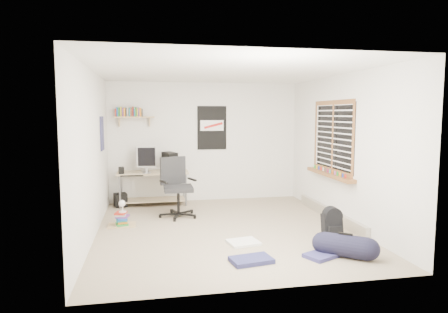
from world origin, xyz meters
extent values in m
cube|color=gray|center=(0.00, 0.00, -0.01)|extent=(4.00, 4.50, 0.01)
cube|color=white|center=(0.00, 0.00, 2.50)|extent=(4.00, 4.50, 0.01)
cube|color=silver|center=(0.00, 2.25, 1.25)|extent=(4.00, 0.01, 2.50)
cube|color=silver|center=(-2.00, 0.00, 1.25)|extent=(0.01, 4.50, 2.50)
cube|color=silver|center=(2.00, 0.00, 1.25)|extent=(0.01, 4.50, 2.50)
cube|color=#C4AE88|center=(-1.10, 2.00, 0.36)|extent=(1.50, 0.88, 0.64)
cube|color=#B3B2B8|center=(-1.26, 2.00, 0.84)|extent=(0.36, 0.19, 0.39)
cube|color=#9A9B9E|center=(-1.23, 1.75, 0.85)|extent=(0.38, 0.14, 0.41)
cube|color=black|center=(-0.76, 1.99, 0.86)|extent=(0.32, 0.45, 0.43)
cube|color=black|center=(-1.51, 1.75, 0.65)|extent=(0.44, 0.17, 0.02)
cube|color=black|center=(-1.71, 1.75, 0.73)|extent=(0.11, 0.11, 0.18)
cube|color=black|center=(-0.70, 1.75, 0.73)|extent=(0.12, 0.12, 0.18)
cube|color=black|center=(-0.67, 0.93, 0.49)|extent=(0.90, 0.90, 1.08)
cube|color=tan|center=(-1.45, 2.14, 1.78)|extent=(0.80, 0.22, 0.24)
cube|color=black|center=(0.15, 2.23, 1.55)|extent=(0.62, 0.03, 0.92)
cube|color=navy|center=(-1.99, 1.20, 1.50)|extent=(0.02, 0.42, 0.60)
cube|color=brown|center=(1.95, 0.30, 1.45)|extent=(0.10, 1.50, 1.26)
cube|color=#B7B2A8|center=(1.96, 0.30, 0.09)|extent=(0.08, 2.50, 0.18)
cube|color=black|center=(1.46, -0.80, 0.20)|extent=(0.29, 0.23, 0.37)
cylinder|color=black|center=(1.29, -1.52, 0.14)|extent=(0.41, 0.41, 0.58)
cube|color=silver|center=(0.12, -0.76, 0.02)|extent=(0.48, 0.43, 0.04)
cube|color=#232550|center=(0.05, -1.47, 0.03)|extent=(0.56, 0.40, 0.06)
cube|color=navy|center=(0.98, -1.48, 0.03)|extent=(0.49, 0.44, 0.05)
cube|color=olive|center=(-1.64, 0.53, 0.15)|extent=(0.44, 0.36, 0.29)
cube|color=white|center=(-1.62, 0.51, 0.38)|extent=(0.13, 0.20, 0.20)
cube|color=black|center=(-1.75, 1.92, 0.14)|extent=(0.29, 0.29, 0.26)
camera|label=1|loc=(-1.19, -6.13, 1.84)|focal=32.00mm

